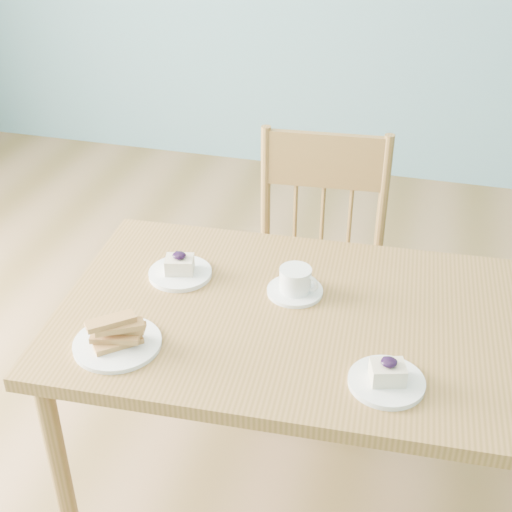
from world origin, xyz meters
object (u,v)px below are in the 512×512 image
Objects in this scene: dining_table at (318,338)px; biscotti_plate at (117,337)px; dining_chair at (316,277)px; cheesecake_plate_near at (387,378)px; coffee_cup at (296,283)px; cheesecake_plate_far at (180,270)px.

biscotti_plate is at bearing -154.82° from dining_table.
cheesecake_plate_near is (0.28, -0.70, 0.24)m from dining_chair.
dining_table is at bearing 132.66° from cheesecake_plate_near.
dining_table is 0.29m from cheesecake_plate_near.
dining_table is 0.49m from biscotti_plate.
coffee_cup is 0.47m from biscotti_plate.
biscotti_plate is (-0.33, -0.73, 0.25)m from dining_chair.
dining_chair is 0.83m from biscotti_plate.
cheesecake_plate_near is 0.99× the size of cheesecake_plate_far.
cheesecake_plate_far is (-0.39, 0.08, 0.09)m from dining_table.
dining_chair reaches higher than cheesecake_plate_far.
cheesecake_plate_near is at bearing -33.23° from coffee_cup.
biscotti_plate reaches higher than dining_table.
cheesecake_plate_far is 1.17× the size of coffee_cup.
cheesecake_plate_far is at bearing 153.70° from cheesecake_plate_near.
biscotti_plate is at bearing -119.33° from dining_chair.
biscotti_plate is at bearing -124.03° from coffee_cup.
coffee_cup is (-0.26, 0.28, 0.01)m from cheesecake_plate_near.
cheesecake_plate_near is at bearing -50.53° from dining_table.
dining_table is 6.50× the size of biscotti_plate.
dining_table is 1.45× the size of dining_chair.
cheesecake_plate_near is 0.61m from biscotti_plate.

